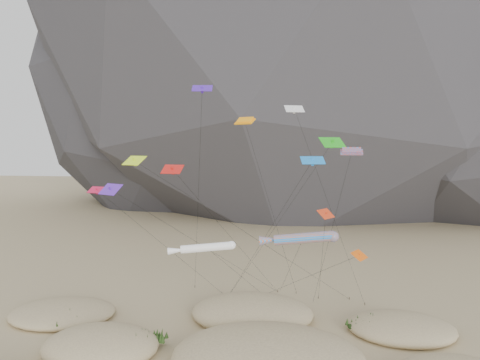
# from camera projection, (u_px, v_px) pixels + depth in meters

# --- Properties ---
(dunes) EXTENTS (51.49, 35.38, 3.78)m
(dunes) POSITION_uv_depth(u_px,v_px,m) (224.00, 358.00, 41.45)
(dunes) COLOR #CCB789
(dunes) RESTS_ON ground
(dune_grass) EXTENTS (40.87, 29.09, 1.61)m
(dune_grass) POSITION_uv_depth(u_px,v_px,m) (236.00, 358.00, 41.11)
(dune_grass) COLOR black
(dune_grass) RESTS_ON ground
(kite_stakes) EXTENTS (22.49, 4.48, 0.30)m
(kite_stakes) POSITION_uv_depth(u_px,v_px,m) (284.00, 296.00, 60.51)
(kite_stakes) COLOR #3F2D1E
(kite_stakes) RESTS_ON ground
(rainbow_tube_kite) EXTENTS (7.84, 16.17, 11.23)m
(rainbow_tube_kite) POSITION_uv_depth(u_px,v_px,m) (301.00, 238.00, 46.24)
(rainbow_tube_kite) COLOR orange
(rainbow_tube_kite) RESTS_ON ground
(white_tube_kite) EXTENTS (9.09, 13.34, 9.58)m
(white_tube_kite) POSITION_uv_depth(u_px,v_px,m) (203.00, 248.00, 48.69)
(white_tube_kite) COLOR white
(white_tube_kite) RESTS_ON ground
(orange_parafoil) EXTENTS (6.71, 11.43, 22.74)m
(orange_parafoil) POSITION_uv_depth(u_px,v_px,m) (246.00, 124.00, 52.26)
(orange_parafoil) COLOR #FF9A0D
(orange_parafoil) RESTS_ON ground
(multi_parafoil) EXTENTS (4.49, 13.29, 19.38)m
(multi_parafoil) POSITION_uv_depth(u_px,v_px,m) (351.00, 154.00, 44.00)
(multi_parafoil) COLOR #F9371A
(multi_parafoil) RESTS_ON ground
(delta_kites) EXTENTS (30.99, 20.86, 25.57)m
(delta_kites) POSITION_uv_depth(u_px,v_px,m) (233.00, 171.00, 47.58)
(delta_kites) COLOR #5720BE
(delta_kites) RESTS_ON ground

